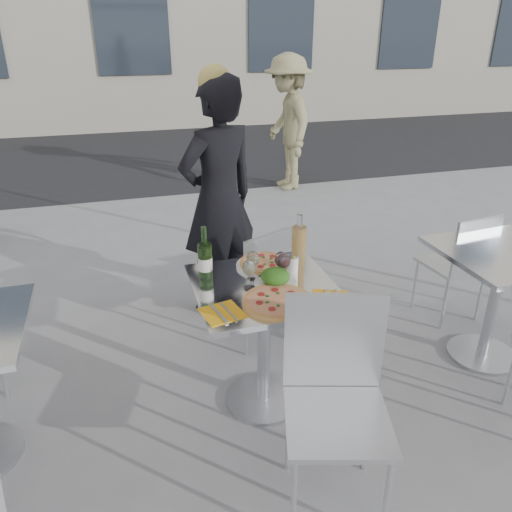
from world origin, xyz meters
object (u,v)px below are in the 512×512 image
object	(u,v)px
salad_plate	(275,278)
pizza_far	(264,264)
woman_diner	(219,200)
side_chair_rfar	(462,259)
pedestrian_b	(287,123)
wineglass_red_a	(281,260)
sugar_shaker	(292,263)
wineglass_white_b	(253,260)
carafe	(299,244)
napkin_left	(222,313)
wine_bottle	(205,259)
wineglass_white_a	(249,269)
chair_far	(258,278)
pizza_near	(278,301)
chair_near	(335,388)
main_table	(264,320)
wineglass_red_b	(284,261)
side_table_right	(498,283)
napkin_right	(331,299)

from	to	relation	value
salad_plate	pizza_far	bearing A→B (deg)	88.32
woman_diner	side_chair_rfar	bearing A→B (deg)	133.59
pedestrian_b	wineglass_red_a	size ratio (longest dim) A/B	10.69
sugar_shaker	wineglass_white_b	size ratio (longest dim) A/B	0.68
carafe	napkin_left	xyz separation A→B (m)	(-0.53, -0.40, -0.11)
wine_bottle	wineglass_white_a	size ratio (longest dim) A/B	1.87
chair_far	napkin_left	world-z (taller)	chair_far
woman_diner	wine_bottle	distance (m)	1.02
side_chair_rfar	pizza_far	distance (m)	1.56
woman_diner	carafe	world-z (taller)	woman_diner
sugar_shaker	napkin_left	distance (m)	0.56
salad_plate	wineglass_red_a	distance (m)	0.10
chair_far	napkin_left	bearing A→B (deg)	38.81
pizza_far	carafe	distance (m)	0.22
wineglass_white_b	wine_bottle	bearing A→B (deg)	165.05
pizza_near	carafe	world-z (taller)	carafe
pizza_far	carafe	bearing A→B (deg)	-5.87
carafe	napkin_left	bearing A→B (deg)	-142.87
chair_near	pedestrian_b	xyz separation A→B (m)	(1.42, 4.57, 0.28)
main_table	wineglass_white_b	distance (m)	0.33
side_chair_rfar	wineglass_red_b	bearing A→B (deg)	10.21
side_chair_rfar	chair_far	bearing A→B (deg)	-11.02
wineglass_red_a	napkin_left	size ratio (longest dim) A/B	0.74
pizza_near	wine_bottle	bearing A→B (deg)	128.92
side_table_right	salad_plate	world-z (taller)	salad_plate
side_chair_rfar	wineglass_white_b	xyz separation A→B (m)	(-1.62, -0.35, 0.37)
pedestrian_b	pizza_far	distance (m)	4.00
napkin_left	napkin_right	size ratio (longest dim) A/B	0.90
side_table_right	wineglass_white_b	world-z (taller)	wineglass_white_b
side_chair_rfar	wine_bottle	xyz separation A→B (m)	(-1.86, -0.29, 0.38)
pizza_near	salad_plate	distance (m)	0.20
pedestrian_b	napkin_right	distance (m)	4.35
wineglass_white_b	wineglass_red_b	xyz separation A→B (m)	(0.15, -0.07, 0.00)
wineglass_red_b	wineglass_red_a	bearing A→B (deg)	126.26
side_chair_rfar	napkin_left	xyz separation A→B (m)	(-1.86, -0.65, 0.26)
chair_far	napkin_right	world-z (taller)	chair_far
wine_bottle	pizza_near	bearing A→B (deg)	-51.08
main_table	wine_bottle	distance (m)	0.45
sugar_shaker	wineglass_red_b	xyz separation A→B (m)	(-0.07, -0.08, 0.06)
wineglass_red_a	sugar_shaker	bearing A→B (deg)	34.57
salad_plate	wineglass_red_b	bearing A→B (deg)	25.29
pizza_near	wineglass_red_b	world-z (taller)	wineglass_red_b
chair_near	woman_diner	xyz separation A→B (m)	(-0.10, 1.77, 0.29)
salad_plate	wineglass_red_a	xyz separation A→B (m)	(0.04, 0.04, 0.07)
pedestrian_b	wine_bottle	distance (m)	4.19
sugar_shaker	napkin_right	bearing A→B (deg)	-76.52
side_table_right	wineglass_red_a	xyz separation A→B (m)	(-1.40, 0.04, 0.32)
wineglass_white_b	salad_plate	bearing A→B (deg)	-45.00
napkin_left	chair_near	bearing A→B (deg)	-60.05
side_table_right	wineglass_white_a	distance (m)	1.61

